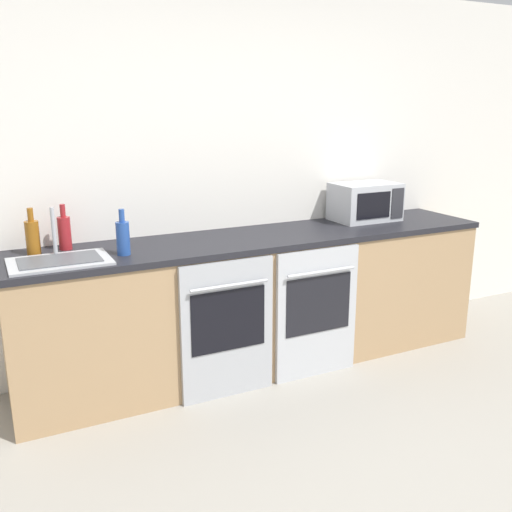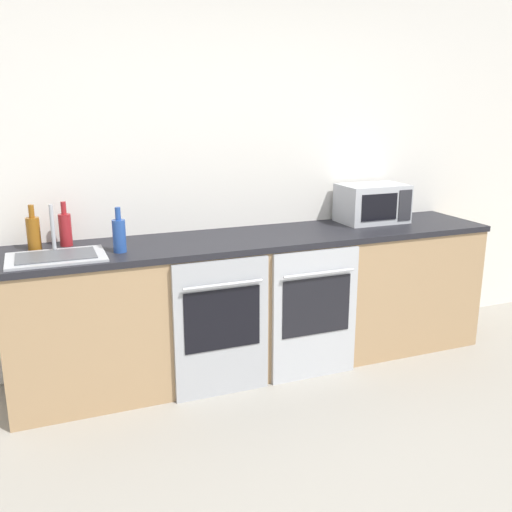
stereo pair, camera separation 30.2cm
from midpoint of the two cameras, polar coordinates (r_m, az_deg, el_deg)
wall_back at (r=4.12m, az=0.77°, el=8.00°), size 10.00×0.06×2.60m
counter_back at (r=3.99m, az=2.67°, el=-4.51°), size 3.35×0.67×0.94m
oven_left at (r=3.56m, az=-0.99°, el=-7.27°), size 0.61×0.06×0.89m
oven_right at (r=3.82m, az=8.22°, el=-5.83°), size 0.61×0.06×0.89m
microwave at (r=4.40m, az=13.49°, el=5.14°), size 0.49×0.33×0.28m
bottle_amber at (r=3.65m, az=-19.19°, el=2.22°), size 0.08×0.08×0.28m
bottle_blue at (r=3.46m, az=-11.12°, el=2.09°), size 0.08×0.08×0.27m
bottle_red at (r=3.70m, az=-16.35°, el=2.63°), size 0.08×0.08×0.28m
sink at (r=3.43m, az=-17.03°, el=-0.00°), size 0.55×0.37×0.29m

